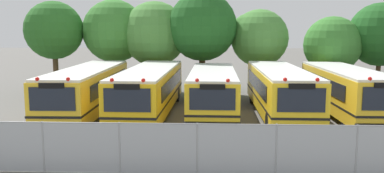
% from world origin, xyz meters
% --- Properties ---
extents(ground_plane, '(160.00, 160.00, 0.00)m').
position_xyz_m(ground_plane, '(0.00, 0.00, 0.00)').
color(ground_plane, '#595651').
extents(school_bus_0, '(2.73, 11.26, 2.74)m').
position_xyz_m(school_bus_0, '(-7.16, -0.03, 1.44)').
color(school_bus_0, yellow).
rests_on(school_bus_0, ground_plane).
extents(school_bus_1, '(2.78, 11.75, 2.73)m').
position_xyz_m(school_bus_1, '(-3.64, 0.15, 1.44)').
color(school_bus_1, yellow).
rests_on(school_bus_1, ground_plane).
extents(school_bus_2, '(2.65, 10.00, 2.64)m').
position_xyz_m(school_bus_2, '(-0.08, 0.04, 1.39)').
color(school_bus_2, yellow).
rests_on(school_bus_2, ground_plane).
extents(school_bus_3, '(2.56, 11.04, 2.76)m').
position_xyz_m(school_bus_3, '(3.61, 0.03, 1.45)').
color(school_bus_3, yellow).
rests_on(school_bus_3, ground_plane).
extents(school_bus_4, '(2.69, 10.20, 2.75)m').
position_xyz_m(school_bus_4, '(7.30, 0.14, 1.44)').
color(school_bus_4, yellow).
rests_on(school_bus_4, ground_plane).
extents(tree_0, '(4.31, 4.31, 6.86)m').
position_xyz_m(tree_0, '(-11.84, 7.23, 4.78)').
color(tree_0, '#4C3823').
rests_on(tree_0, ground_plane).
extents(tree_1, '(4.78, 4.78, 7.03)m').
position_xyz_m(tree_1, '(-7.59, 8.41, 4.63)').
color(tree_1, '#4C3823').
rests_on(tree_1, ground_plane).
extents(tree_2, '(4.92, 4.86, 6.87)m').
position_xyz_m(tree_2, '(-4.22, 8.06, 4.41)').
color(tree_2, '#4C3823').
rests_on(tree_2, ground_plane).
extents(tree_3, '(5.04, 5.04, 7.51)m').
position_xyz_m(tree_3, '(-0.95, 7.37, 4.98)').
color(tree_3, '#4C3823').
rests_on(tree_3, ground_plane).
extents(tree_4, '(4.26, 4.26, 6.26)m').
position_xyz_m(tree_4, '(3.26, 7.98, 4.22)').
color(tree_4, '#4C3823').
rests_on(tree_4, ground_plane).
extents(tree_5, '(4.11, 4.11, 5.71)m').
position_xyz_m(tree_5, '(8.64, 7.18, 3.72)').
color(tree_5, '#4C3823').
rests_on(tree_5, ground_plane).
extents(tree_6, '(4.54, 4.54, 6.68)m').
position_xyz_m(tree_6, '(11.89, 7.23, 4.44)').
color(tree_6, '#4C3823').
rests_on(tree_6, ground_plane).
extents(chainlink_fence, '(20.69, 0.07, 1.76)m').
position_xyz_m(chainlink_fence, '(-0.66, -9.48, 0.91)').
color(chainlink_fence, '#9EA0A3').
rests_on(chainlink_fence, ground_plane).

